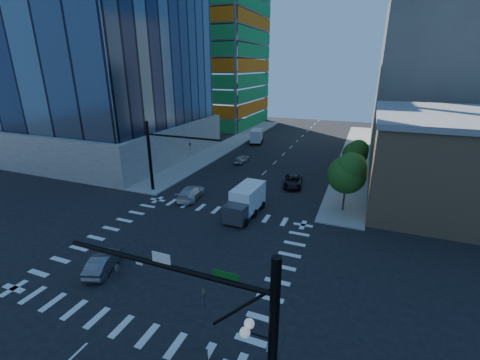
% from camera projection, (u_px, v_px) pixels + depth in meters
% --- Properties ---
extents(ground, '(160.00, 160.00, 0.00)m').
position_uv_depth(ground, '(182.00, 251.00, 28.54)').
color(ground, black).
rests_on(ground, ground).
extents(road_markings, '(20.00, 20.00, 0.01)m').
position_uv_depth(road_markings, '(182.00, 251.00, 28.53)').
color(road_markings, silver).
rests_on(road_markings, ground).
extents(sidewalk_ne, '(5.00, 60.00, 0.15)m').
position_uv_depth(sidewalk_ne, '(355.00, 155.00, 59.19)').
color(sidewalk_ne, gray).
rests_on(sidewalk_ne, ground).
extents(sidewalk_nw, '(5.00, 60.00, 0.15)m').
position_uv_depth(sidewalk_nw, '(231.00, 144.00, 67.88)').
color(sidewalk_nw, gray).
rests_on(sidewalk_nw, ground).
extents(construction_building, '(25.16, 34.50, 70.60)m').
position_uv_depth(construction_building, '(211.00, 30.00, 84.05)').
color(construction_building, slate).
rests_on(construction_building, ground).
extents(commercial_building, '(20.50, 22.50, 10.60)m').
position_uv_depth(commercial_building, '(465.00, 159.00, 37.32)').
color(commercial_building, tan).
rests_on(commercial_building, ground).
extents(bg_building_ne, '(24.00, 30.00, 28.00)m').
position_uv_depth(bg_building_ne, '(446.00, 75.00, 62.61)').
color(bg_building_ne, '#5F5C56').
rests_on(bg_building_ne, ground).
extents(signal_mast_se, '(10.51, 2.48, 9.00)m').
position_uv_depth(signal_mast_se, '(252.00, 340.00, 13.10)').
color(signal_mast_se, black).
rests_on(signal_mast_se, sidewalk_se).
extents(signal_mast_nw, '(10.20, 0.40, 9.00)m').
position_uv_depth(signal_mast_nw, '(159.00, 151.00, 40.24)').
color(signal_mast_nw, black).
rests_on(signal_mast_nw, sidewalk_nw).
extents(tree_south, '(4.16, 4.16, 6.82)m').
position_uv_depth(tree_south, '(348.00, 172.00, 34.74)').
color(tree_south, '#382316').
rests_on(tree_south, sidewalk_ne).
extents(tree_north, '(3.54, 3.52, 5.78)m').
position_uv_depth(tree_north, '(356.00, 153.00, 45.38)').
color(tree_north, '#382316').
rests_on(tree_north, sidewalk_ne).
extents(no_parking_sign, '(0.30, 0.06, 2.20)m').
position_uv_depth(no_parking_sign, '(269.00, 359.00, 16.47)').
color(no_parking_sign, black).
rests_on(no_parking_sign, ground).
extents(car_nb_far, '(3.08, 5.31, 1.39)m').
position_uv_depth(car_nb_far, '(293.00, 181.00, 43.84)').
color(car_nb_far, black).
rests_on(car_nb_far, ground).
extents(car_sb_near, '(2.79, 5.54, 1.54)m').
position_uv_depth(car_sb_near, '(191.00, 192.00, 39.78)').
color(car_sb_near, white).
rests_on(car_sb_near, ground).
extents(car_sb_mid, '(1.62, 3.99, 1.36)m').
position_uv_depth(car_sb_mid, '(241.00, 159.00, 54.59)').
color(car_sb_mid, '#A6ABAE').
rests_on(car_sb_mid, ground).
extents(car_sb_cross, '(2.79, 4.59, 1.43)m').
position_uv_depth(car_sb_cross, '(103.00, 262.00, 25.75)').
color(car_sb_cross, '#57575C').
rests_on(car_sb_cross, ground).
extents(box_truck_near, '(2.88, 6.17, 3.17)m').
position_uv_depth(box_truck_near, '(244.00, 204.00, 34.88)').
color(box_truck_near, black).
rests_on(box_truck_near, ground).
extents(box_truck_far, '(3.60, 6.04, 2.96)m').
position_uv_depth(box_truck_far, '(257.00, 137.00, 68.75)').
color(box_truck_far, black).
rests_on(box_truck_far, ground).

